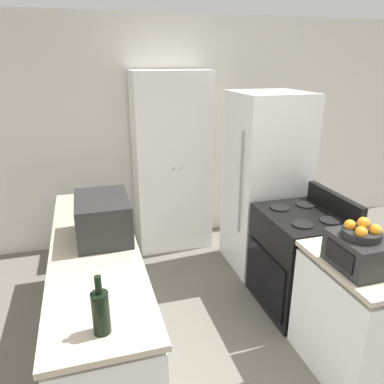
{
  "coord_description": "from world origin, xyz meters",
  "views": [
    {
      "loc": [
        -0.86,
        -1.26,
        2.15
      ],
      "look_at": [
        0.0,
        1.66,
        1.05
      ],
      "focal_mm": 35.0,
      "sensor_mm": 36.0,
      "label": 1
    }
  ],
  "objects_px": {
    "refrigerator": "(265,183)",
    "microwave": "(103,218)",
    "stove": "(299,260)",
    "pantry_cabinet": "(172,163)",
    "wine_bottle": "(101,311)",
    "toaster_oven": "(361,252)",
    "fruit_bowl": "(362,231)"
  },
  "relations": [
    {
      "from": "pantry_cabinet",
      "to": "microwave",
      "type": "distance_m",
      "value": 1.67
    },
    {
      "from": "microwave",
      "to": "fruit_bowl",
      "type": "distance_m",
      "value": 1.75
    },
    {
      "from": "pantry_cabinet",
      "to": "refrigerator",
      "type": "distance_m",
      "value": 1.09
    },
    {
      "from": "microwave",
      "to": "wine_bottle",
      "type": "distance_m",
      "value": 1.05
    },
    {
      "from": "toaster_oven",
      "to": "refrigerator",
      "type": "bearing_deg",
      "value": 84.26
    },
    {
      "from": "pantry_cabinet",
      "to": "stove",
      "type": "distance_m",
      "value": 1.78
    },
    {
      "from": "stove",
      "to": "fruit_bowl",
      "type": "bearing_deg",
      "value": -100.3
    },
    {
      "from": "microwave",
      "to": "toaster_oven",
      "type": "xyz_separation_m",
      "value": [
        1.52,
        -0.89,
        -0.05
      ]
    },
    {
      "from": "microwave",
      "to": "wine_bottle",
      "type": "height_order",
      "value": "wine_bottle"
    },
    {
      "from": "refrigerator",
      "to": "microwave",
      "type": "xyz_separation_m",
      "value": [
        -1.68,
        -0.72,
        0.12
      ]
    },
    {
      "from": "microwave",
      "to": "stove",
      "type": "bearing_deg",
      "value": -1.9
    },
    {
      "from": "pantry_cabinet",
      "to": "toaster_oven",
      "type": "height_order",
      "value": "pantry_cabinet"
    },
    {
      "from": "refrigerator",
      "to": "wine_bottle",
      "type": "height_order",
      "value": "refrigerator"
    },
    {
      "from": "pantry_cabinet",
      "to": "wine_bottle",
      "type": "bearing_deg",
      "value": -110.8
    },
    {
      "from": "pantry_cabinet",
      "to": "refrigerator",
      "type": "bearing_deg",
      "value": -40.96
    },
    {
      "from": "pantry_cabinet",
      "to": "wine_bottle",
      "type": "relative_size",
      "value": 6.51
    },
    {
      "from": "pantry_cabinet",
      "to": "stove",
      "type": "bearing_deg",
      "value": -61.99
    },
    {
      "from": "stove",
      "to": "wine_bottle",
      "type": "bearing_deg",
      "value": -150.28
    },
    {
      "from": "refrigerator",
      "to": "toaster_oven",
      "type": "distance_m",
      "value": 1.63
    },
    {
      "from": "toaster_oven",
      "to": "fruit_bowl",
      "type": "distance_m",
      "value": 0.15
    },
    {
      "from": "microwave",
      "to": "refrigerator",
      "type": "bearing_deg",
      "value": 23.33
    },
    {
      "from": "microwave",
      "to": "toaster_oven",
      "type": "distance_m",
      "value": 1.76
    },
    {
      "from": "refrigerator",
      "to": "wine_bottle",
      "type": "relative_size",
      "value": 5.91
    },
    {
      "from": "wine_bottle",
      "to": "toaster_oven",
      "type": "bearing_deg",
      "value": 5.36
    },
    {
      "from": "pantry_cabinet",
      "to": "wine_bottle",
      "type": "height_order",
      "value": "pantry_cabinet"
    },
    {
      "from": "wine_bottle",
      "to": "toaster_oven",
      "type": "relative_size",
      "value": 0.84
    },
    {
      "from": "fruit_bowl",
      "to": "pantry_cabinet",
      "type": "bearing_deg",
      "value": 105.38
    },
    {
      "from": "pantry_cabinet",
      "to": "toaster_oven",
      "type": "xyz_separation_m",
      "value": [
        0.66,
        -2.33,
        -0.02
      ]
    },
    {
      "from": "stove",
      "to": "refrigerator",
      "type": "xyz_separation_m",
      "value": [
        0.03,
        0.78,
        0.47
      ]
    },
    {
      "from": "stove",
      "to": "wine_bottle",
      "type": "distance_m",
      "value": 2.07
    },
    {
      "from": "refrigerator",
      "to": "fruit_bowl",
      "type": "xyz_separation_m",
      "value": [
        -0.18,
        -1.62,
        0.23
      ]
    },
    {
      "from": "toaster_oven",
      "to": "stove",
      "type": "bearing_deg",
      "value": 80.8
    }
  ]
}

